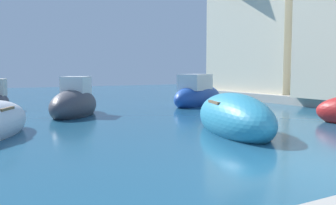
% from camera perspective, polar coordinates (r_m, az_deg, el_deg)
% --- Properties ---
extents(ground, '(80.00, 80.00, 0.00)m').
position_cam_1_polar(ground, '(8.44, 23.79, -9.28)').
color(ground, '#1E5170').
extents(moored_boat_0, '(3.34, 5.25, 1.64)m').
position_cam_1_polar(moored_boat_0, '(12.31, 10.06, -2.37)').
color(moored_boat_0, teal).
rests_on(moored_boat_0, ground).
extents(moored_boat_1, '(3.69, 4.30, 2.06)m').
position_cam_1_polar(moored_boat_1, '(17.20, -14.12, -0.19)').
color(moored_boat_1, '#3F3F47').
rests_on(moored_boat_1, ground).
extents(moored_boat_3, '(4.91, 3.74, 2.13)m').
position_cam_1_polar(moored_boat_3, '(21.31, 4.55, 1.07)').
color(moored_boat_3, '#1E479E').
rests_on(moored_boat_3, ground).
extents(waterfront_building_annex, '(5.41, 8.37, 8.29)m').
position_cam_1_polar(waterfront_building_annex, '(28.13, 14.99, 10.30)').
color(waterfront_building_annex, beige).
rests_on(waterfront_building_annex, quay_promenade).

